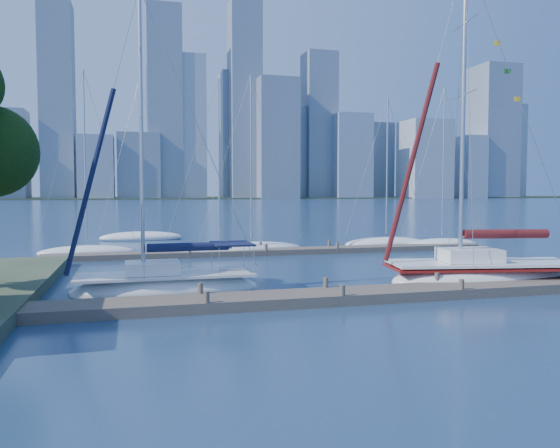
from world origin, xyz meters
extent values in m
plane|color=navy|center=(0.00, 0.00, 0.00)|extent=(700.00, 700.00, 0.00)
cube|color=#4A4236|center=(0.00, 0.00, 0.20)|extent=(26.00, 2.00, 0.40)
cube|color=#4A4236|center=(2.00, 16.00, 0.18)|extent=(30.00, 1.80, 0.36)
cube|color=#38472D|center=(0.00, 320.00, 0.00)|extent=(800.00, 100.00, 1.50)
ellipsoid|color=white|center=(-6.15, 2.97, 0.22)|extent=(7.64, 2.56, 1.34)
cube|color=white|center=(-6.15, 2.97, 0.85)|extent=(7.07, 2.35, 0.11)
cube|color=white|center=(-6.69, 2.96, 1.16)|extent=(2.15, 1.64, 0.49)
cylinder|color=silver|center=(-7.04, 2.96, 6.54)|extent=(0.16, 0.16, 11.30)
cylinder|color=silver|center=(-5.24, 2.97, 1.87)|extent=(3.61, 0.12, 0.09)
cylinder|color=#101636|center=(-5.24, 2.97, 1.96)|extent=(3.32, 0.38, 0.36)
cube|color=#101636|center=(-3.41, 2.99, 2.05)|extent=(1.62, 2.13, 0.07)
ellipsoid|color=white|center=(7.88, 1.84, 0.26)|extent=(9.36, 4.49, 1.57)
cube|color=white|center=(7.88, 1.84, 1.00)|extent=(8.66, 4.14, 0.13)
cube|color=white|center=(7.26, 1.96, 1.36)|extent=(2.82, 2.33, 0.58)
cylinder|color=silver|center=(6.85, 2.03, 7.85)|extent=(0.19, 0.19, 13.59)
cylinder|color=silver|center=(8.94, 1.65, 2.20)|extent=(4.20, 0.86, 0.10)
cylinder|color=#49120F|center=(8.94, 1.65, 2.31)|extent=(3.92, 1.11, 0.42)
cube|color=maroon|center=(7.88, 1.84, 0.82)|extent=(8.87, 4.29, 0.10)
ellipsoid|color=white|center=(-10.41, 18.57, 0.18)|extent=(6.30, 2.15, 0.98)
cylinder|color=silver|center=(-10.41, 18.57, 6.54)|extent=(0.11, 0.11, 11.28)
ellipsoid|color=white|center=(-1.85, 16.67, 0.21)|extent=(7.31, 2.88, 1.16)
cylinder|color=silver|center=(-1.85, 16.67, 6.36)|extent=(0.13, 0.13, 10.61)
ellipsoid|color=white|center=(0.56, 17.79, 0.19)|extent=(7.58, 2.82, 1.05)
cylinder|color=silver|center=(0.56, 17.79, 6.60)|extent=(0.11, 0.11, 11.28)
ellipsoid|color=white|center=(11.28, 18.54, 0.20)|extent=(6.81, 2.41, 1.11)
cylinder|color=silver|center=(11.28, 18.54, 6.17)|extent=(0.12, 0.12, 10.31)
ellipsoid|color=white|center=(15.23, 17.13, 0.18)|extent=(6.32, 3.85, 1.01)
cylinder|color=silver|center=(15.23, 17.13, 6.47)|extent=(0.11, 0.11, 11.11)
ellipsoid|color=white|center=(-6.77, 29.50, 0.20)|extent=(7.40, 4.03, 1.11)
cylinder|color=silver|center=(-6.77, 29.50, 7.36)|extent=(0.12, 0.12, 12.70)
cube|color=slate|center=(-69.73, 287.50, 22.92)|extent=(20.17, 17.63, 45.84)
cube|color=#8F9AAC|center=(-47.55, 309.43, 19.44)|extent=(14.44, 17.61, 38.88)
cube|color=#8699AD|center=(-25.94, 284.92, 16.71)|extent=(18.01, 19.81, 33.43)
cube|color=slate|center=(-4.22, 286.68, 17.75)|extent=(22.40, 16.86, 35.50)
cube|color=#8F9AAC|center=(21.35, 289.48, 39.61)|extent=(21.74, 14.99, 79.22)
cube|color=#8699AD|center=(51.90, 304.67, 37.28)|extent=(16.96, 17.46, 74.57)
cube|color=slate|center=(70.99, 278.50, 33.46)|extent=(22.14, 18.95, 66.91)
cube|color=#8F9AAC|center=(91.42, 294.72, 27.04)|extent=(14.81, 17.11, 54.08)
cube|color=#8699AD|center=(115.77, 279.60, 24.53)|extent=(21.44, 18.80, 49.05)
cube|color=slate|center=(147.05, 309.52, 24.10)|extent=(16.16, 17.52, 48.20)
cube|color=#8F9AAC|center=(164.09, 278.94, 23.41)|extent=(26.05, 23.94, 46.82)
cube|color=#8699AD|center=(194.50, 279.05, 19.12)|extent=(13.68, 21.38, 38.24)
cube|color=slate|center=(213.93, 282.23, 41.55)|extent=(24.21, 23.60, 83.10)
cube|color=#8F9AAC|center=(241.25, 301.60, 31.40)|extent=(15.52, 17.08, 62.79)
cube|color=slate|center=(-45.00, 290.00, 50.98)|extent=(16.55, 18.00, 101.97)
cube|color=slate|center=(10.00, 290.00, 52.47)|extent=(18.68, 18.00, 104.93)
cube|color=slate|center=(55.00, 290.00, 55.79)|extent=(17.31, 18.00, 111.57)
cube|color=slate|center=(100.00, 290.00, 42.79)|extent=(18.05, 18.00, 85.58)
camera|label=1|loc=(-7.39, -19.50, 4.24)|focal=35.00mm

